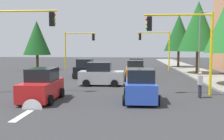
{
  "coord_description": "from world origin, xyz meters",
  "views": [
    {
      "loc": [
        24.28,
        2.17,
        3.26
      ],
      "look_at": [
        0.63,
        0.42,
        1.2
      ],
      "focal_mm": 42.58,
      "sensor_mm": 36.0,
      "label": 1
    }
  ],
  "objects_px": {
    "traffic_signal_far_right": "(78,43)",
    "car_blue": "(140,86)",
    "car_silver": "(101,75)",
    "traffic_signal_near_left": "(184,37)",
    "tree_roadside_far": "(179,33)",
    "traffic_signal_far_left": "(156,43)",
    "tree_roadside_mid": "(198,26)",
    "car_red": "(42,86)",
    "traffic_signal_near_right": "(19,34)",
    "pedestrian_crossing": "(200,84)",
    "tree_opposite_side": "(37,38)",
    "street_lamp_curbside": "(201,36)",
    "car_green": "(136,67)",
    "car_black": "(85,69)",
    "car_orange": "(135,71)"
  },
  "relations": [
    {
      "from": "traffic_signal_near_left",
      "to": "tree_opposite_side",
      "type": "xyz_separation_m",
      "value": [
        -18.0,
        -16.68,
        0.58
      ]
    },
    {
      "from": "car_black",
      "to": "car_orange",
      "type": "xyz_separation_m",
      "value": [
        2.06,
        5.4,
        0.0
      ]
    },
    {
      "from": "car_black",
      "to": "car_green",
      "type": "bearing_deg",
      "value": 116.27
    },
    {
      "from": "traffic_signal_far_right",
      "to": "car_black",
      "type": "xyz_separation_m",
      "value": [
        10.11,
        2.78,
        -2.94
      ]
    },
    {
      "from": "traffic_signal_far_left",
      "to": "car_silver",
      "type": "height_order",
      "value": "traffic_signal_far_left"
    },
    {
      "from": "traffic_signal_near_left",
      "to": "tree_opposite_side",
      "type": "height_order",
      "value": "tree_opposite_side"
    },
    {
      "from": "tree_roadside_far",
      "to": "street_lamp_curbside",
      "type": "bearing_deg",
      "value": -1.19
    },
    {
      "from": "car_silver",
      "to": "traffic_signal_near_left",
      "type": "bearing_deg",
      "value": 56.74
    },
    {
      "from": "traffic_signal_far_right",
      "to": "pedestrian_crossing",
      "type": "height_order",
      "value": "traffic_signal_far_right"
    },
    {
      "from": "tree_roadside_far",
      "to": "car_blue",
      "type": "bearing_deg",
      "value": -14.41
    },
    {
      "from": "traffic_signal_near_right",
      "to": "street_lamp_curbside",
      "type": "xyz_separation_m",
      "value": [
        -9.61,
        14.93,
        0.18
      ]
    },
    {
      "from": "car_blue",
      "to": "street_lamp_curbside",
      "type": "bearing_deg",
      "value": 151.64
    },
    {
      "from": "traffic_signal_far_left",
      "to": "traffic_signal_near_right",
      "type": "xyz_separation_m",
      "value": [
        20.0,
        -11.4,
        0.3
      ]
    },
    {
      "from": "street_lamp_curbside",
      "to": "car_red",
      "type": "xyz_separation_m",
      "value": [
        12.32,
        -12.45,
        -3.45
      ]
    },
    {
      "from": "car_red",
      "to": "traffic_signal_near_left",
      "type": "bearing_deg",
      "value": 106.87
    },
    {
      "from": "car_blue",
      "to": "traffic_signal_near_right",
      "type": "bearing_deg",
      "value": -105.93
    },
    {
      "from": "car_silver",
      "to": "car_green",
      "type": "relative_size",
      "value": 0.96
    },
    {
      "from": "car_green",
      "to": "car_blue",
      "type": "height_order",
      "value": "same"
    },
    {
      "from": "traffic_signal_far_right",
      "to": "car_blue",
      "type": "xyz_separation_m",
      "value": [
        22.41,
        8.37,
        -2.94
      ]
    },
    {
      "from": "car_silver",
      "to": "pedestrian_crossing",
      "type": "distance_m",
      "value": 8.63
    },
    {
      "from": "tree_opposite_side",
      "to": "car_blue",
      "type": "distance_m",
      "value": 24.85
    },
    {
      "from": "car_blue",
      "to": "car_orange",
      "type": "relative_size",
      "value": 0.96
    },
    {
      "from": "street_lamp_curbside",
      "to": "car_blue",
      "type": "distance_m",
      "value": 14.09
    },
    {
      "from": "tree_roadside_far",
      "to": "car_silver",
      "type": "bearing_deg",
      "value": -26.38
    },
    {
      "from": "traffic_signal_far_right",
      "to": "car_blue",
      "type": "bearing_deg",
      "value": 20.47
    },
    {
      "from": "tree_roadside_far",
      "to": "car_red",
      "type": "bearing_deg",
      "value": -25.52
    },
    {
      "from": "tree_roadside_far",
      "to": "pedestrian_crossing",
      "type": "distance_m",
      "value": 25.67
    },
    {
      "from": "pedestrian_crossing",
      "to": "tree_roadside_far",
      "type": "bearing_deg",
      "value": 173.3
    },
    {
      "from": "traffic_signal_near_left",
      "to": "tree_opposite_side",
      "type": "relative_size",
      "value": 0.81
    },
    {
      "from": "tree_roadside_far",
      "to": "car_black",
      "type": "bearing_deg",
      "value": -41.25
    },
    {
      "from": "traffic_signal_far_left",
      "to": "traffic_signal_far_right",
      "type": "xyz_separation_m",
      "value": [
        -0.0,
        -11.31,
        -0.04
      ]
    },
    {
      "from": "car_silver",
      "to": "tree_roadside_far",
      "type": "bearing_deg",
      "value": 153.62
    },
    {
      "from": "tree_roadside_far",
      "to": "car_blue",
      "type": "relative_size",
      "value": 2.07
    },
    {
      "from": "car_green",
      "to": "pedestrian_crossing",
      "type": "relative_size",
      "value": 2.29
    },
    {
      "from": "tree_roadside_far",
      "to": "tree_roadside_mid",
      "type": "bearing_deg",
      "value": 2.86
    },
    {
      "from": "car_orange",
      "to": "pedestrian_crossing",
      "type": "relative_size",
      "value": 2.46
    },
    {
      "from": "tree_opposite_side",
      "to": "car_red",
      "type": "distance_m",
      "value": 22.41
    },
    {
      "from": "car_green",
      "to": "car_black",
      "type": "relative_size",
      "value": 1.03
    },
    {
      "from": "traffic_signal_far_left",
      "to": "traffic_signal_near_left",
      "type": "height_order",
      "value": "traffic_signal_near_left"
    },
    {
      "from": "pedestrian_crossing",
      "to": "traffic_signal_near_right",
      "type": "bearing_deg",
      "value": -95.08
    },
    {
      "from": "car_blue",
      "to": "car_silver",
      "type": "bearing_deg",
      "value": -153.97
    },
    {
      "from": "car_red",
      "to": "pedestrian_crossing",
      "type": "bearing_deg",
      "value": 99.37
    },
    {
      "from": "tree_opposite_side",
      "to": "tree_roadside_far",
      "type": "height_order",
      "value": "tree_roadside_far"
    },
    {
      "from": "traffic_signal_near_left",
      "to": "tree_roadside_mid",
      "type": "height_order",
      "value": "tree_roadside_mid"
    },
    {
      "from": "tree_roadside_mid",
      "to": "pedestrian_crossing",
      "type": "bearing_deg",
      "value": -12.87
    },
    {
      "from": "street_lamp_curbside",
      "to": "tree_opposite_side",
      "type": "xyz_separation_m",
      "value": [
        -8.39,
        -20.2,
        0.17
      ]
    },
    {
      "from": "car_green",
      "to": "car_orange",
      "type": "height_order",
      "value": "same"
    },
    {
      "from": "car_silver",
      "to": "pedestrian_crossing",
      "type": "height_order",
      "value": "car_silver"
    },
    {
      "from": "traffic_signal_far_right",
      "to": "car_black",
      "type": "height_order",
      "value": "traffic_signal_far_right"
    },
    {
      "from": "traffic_signal_far_left",
      "to": "car_blue",
      "type": "bearing_deg",
      "value": -7.5
    }
  ]
}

